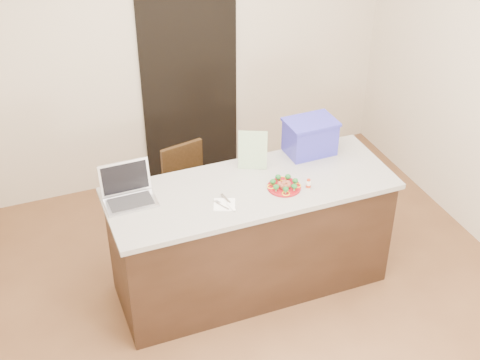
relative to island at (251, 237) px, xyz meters
name	(u,v)px	position (x,y,z in m)	size (l,w,h in m)	color
ground	(263,304)	(0.00, -0.25, -0.46)	(4.00, 4.00, 0.00)	brown
room_shell	(268,114)	(0.00, -0.25, 1.16)	(4.00, 4.00, 4.00)	white
doorway	(190,76)	(0.10, 1.73, 0.54)	(0.90, 0.02, 2.00)	black
island	(251,237)	(0.00, 0.00, 0.00)	(2.06, 0.76, 0.92)	black
plate	(284,187)	(0.20, -0.11, 0.47)	(0.24, 0.24, 0.02)	maroon
meatballs	(284,185)	(0.20, -0.11, 0.49)	(0.09, 0.09, 0.04)	brown
broccoli	(284,183)	(0.20, -0.11, 0.50)	(0.20, 0.20, 0.04)	#13491B
pepper_rings	(284,186)	(0.20, -0.11, 0.48)	(0.23, 0.23, 0.01)	gold
napkin	(224,205)	(-0.26, -0.14, 0.46)	(0.14, 0.14, 0.01)	white
fork	(221,204)	(-0.28, -0.14, 0.47)	(0.06, 0.14, 0.00)	silver
knife	(230,204)	(-0.23, -0.16, 0.47)	(0.04, 0.22, 0.01)	white
yogurt_bottle	(308,185)	(0.36, -0.17, 0.49)	(0.04, 0.04, 0.08)	beige
laptop	(128,190)	(-0.84, 0.17, 0.52)	(0.35, 0.28, 0.25)	#BDBCC2
leaflet	(253,150)	(0.10, 0.22, 0.61)	(0.21, 0.00, 0.30)	silver
blue_box	(310,136)	(0.58, 0.27, 0.59)	(0.38, 0.28, 0.27)	#2F2DA4
chair	(186,187)	(-0.25, 0.79, 0.01)	(0.43, 0.44, 0.83)	#372210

